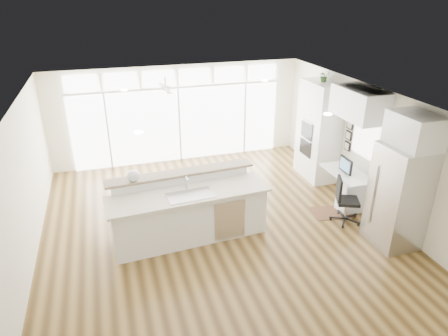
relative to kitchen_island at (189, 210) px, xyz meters
name	(u,v)px	position (x,y,z in m)	size (l,w,h in m)	color
floor	(219,231)	(0.62, 0.06, -0.63)	(7.00, 8.00, 0.02)	#493216
ceiling	(218,103)	(0.62, 0.06, 2.08)	(7.00, 8.00, 0.02)	silver
wall_back	(178,114)	(0.62, 4.06, 0.73)	(7.00, 0.04, 2.70)	white
wall_front	(326,324)	(0.62, -3.94, 0.73)	(7.00, 0.04, 2.70)	white
wall_left	(20,197)	(-2.88, 0.06, 0.73)	(0.04, 8.00, 2.70)	white
wall_right	(374,151)	(4.12, 0.06, 0.73)	(0.04, 8.00, 2.70)	white
glass_wall	(179,125)	(0.62, 4.00, 0.43)	(5.80, 0.06, 2.08)	white
transom_row	(177,77)	(0.62, 4.00, 1.76)	(5.90, 0.06, 0.40)	white
desk_window	(366,138)	(4.08, 0.36, 0.93)	(0.04, 0.85, 0.85)	white
ceiling_fan	(165,84)	(0.12, 2.86, 1.86)	(1.16, 1.16, 0.32)	white
recessed_lights	(215,101)	(0.62, 0.26, 2.06)	(3.40, 3.00, 0.02)	white
oven_cabinet	(318,131)	(3.79, 1.86, 0.63)	(0.64, 1.20, 2.50)	white
desk_nook	(346,187)	(3.75, 0.36, -0.24)	(0.72, 1.30, 0.76)	white
upper_cabinets	(359,104)	(3.79, 0.36, 1.73)	(0.64, 1.30, 0.64)	white
refrigerator	(398,197)	(3.73, -1.29, 0.38)	(0.76, 0.90, 2.00)	silver
fridge_cabinet	(415,130)	(3.79, -1.29, 1.68)	(0.64, 0.90, 0.60)	white
framed_photos	(349,135)	(4.08, 0.98, 0.78)	(0.06, 0.22, 0.80)	black
kitchen_island	(189,210)	(0.00, 0.00, 0.00)	(3.11, 1.17, 1.24)	white
rug	(331,213)	(3.21, 0.00, -0.61)	(0.83, 0.60, 0.01)	#361D11
office_chair	(348,201)	(3.31, -0.39, -0.12)	(0.52, 0.48, 1.00)	black
fishbowl	(133,176)	(-0.98, 0.33, 0.73)	(0.22, 0.22, 0.22)	silver
monitor	(346,165)	(3.67, 0.36, 0.33)	(0.08, 0.46, 0.38)	black
keyboard	(338,173)	(3.50, 0.36, 0.15)	(0.12, 0.33, 0.02)	silver
potted_plant	(324,77)	(3.79, 1.86, 1.99)	(0.25, 0.28, 0.22)	#336129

